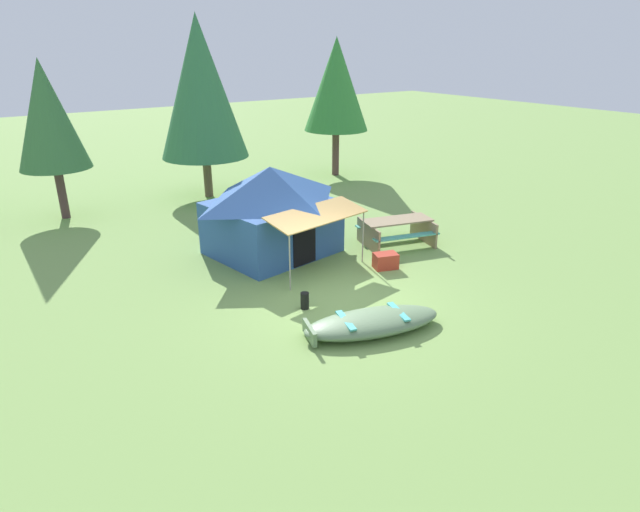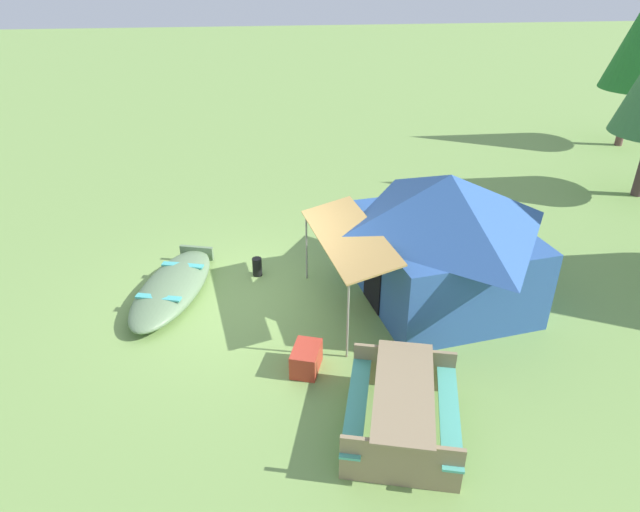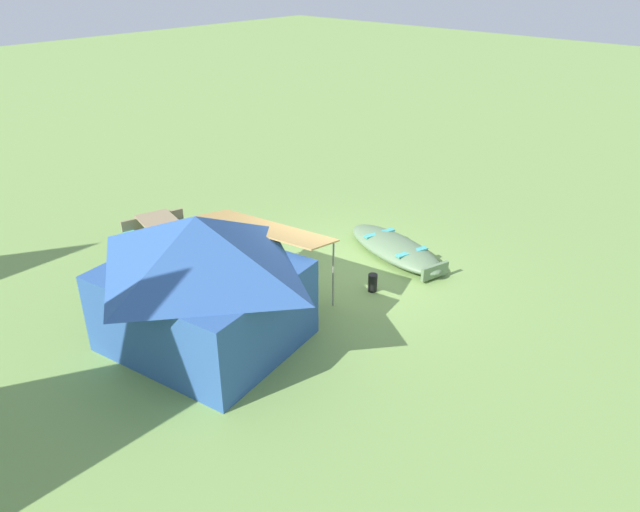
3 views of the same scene
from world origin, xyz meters
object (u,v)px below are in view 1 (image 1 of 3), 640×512
Objects in this scene: picnic_table at (397,229)px; cooler_box at (386,261)px; beached_rowboat at (372,322)px; canvas_cabin_tent at (271,209)px; pine_tree_back_left at (201,88)px; pine_tree_far_center at (47,115)px; fuel_can at (305,301)px; pine_tree_back_right at (336,85)px.

picnic_table is 1.84m from cooler_box.
beached_rowboat is 5.06m from canvas_cabin_tent.
pine_tree_back_left reaches higher than canvas_cabin_tent.
picnic_table is 0.45× the size of pine_tree_far_center.
cooler_box is at bearing -54.89° from canvas_cabin_tent.
fuel_can is 0.06× the size of pine_tree_back_left.
beached_rowboat is at bearing -96.87° from pine_tree_back_left.
pine_tree_back_left is at bearing 82.36° from canvas_cabin_tent.
beached_rowboat is 0.74× the size of canvas_cabin_tent.
canvas_cabin_tent is 8.07m from pine_tree_far_center.
pine_tree_far_center is (-3.05, 9.95, 3.14)m from fuel_can.
fuel_can is 10.62m from pine_tree_back_left.
pine_tree_back_right reaches higher than beached_rowboat.
fuel_can is 10.87m from pine_tree_far_center.
pine_tree_back_left is at bearing 96.24° from cooler_box.
picnic_table reaches higher than cooler_box.
fuel_can is at bearing -166.15° from cooler_box.
pine_tree_back_left is 5.05m from pine_tree_far_center.
fuel_can is 0.07× the size of pine_tree_back_right.
pine_tree_back_left is at bearing -178.37° from pine_tree_back_right.
beached_rowboat is 0.54× the size of pine_tree_back_right.
fuel_can is at bearing -156.50° from picnic_table.
pine_tree_back_right is at bearing 51.22° from fuel_can.
pine_tree_back_right is at bearing 43.71° from canvas_cabin_tent.
beached_rowboat and fuel_can have the same top height.
canvas_cabin_tent is 0.73× the size of pine_tree_back_right.
pine_tree_back_right reaches higher than picnic_table.
pine_tree_far_center is (-3.64, 11.53, 3.13)m from beached_rowboat.
fuel_can is (-2.94, -0.72, -0.01)m from cooler_box.
fuel_can is (-0.59, 1.58, -0.01)m from beached_rowboat.
pine_tree_far_center is at bearing 122.14° from canvas_cabin_tent.
cooler_box is 9.81m from pine_tree_back_left.
canvas_cabin_tent reaches higher than picnic_table.
fuel_can is at bearing 110.40° from beached_rowboat.
canvas_cabin_tent is 3.68m from fuel_can.
fuel_can is at bearing -108.09° from canvas_cabin_tent.
pine_tree_far_center is at bearing 123.01° from cooler_box.
canvas_cabin_tent is 3.64m from picnic_table.
picnic_table is 11.30m from pine_tree_far_center.
pine_tree_back_left reaches higher than beached_rowboat.
beached_rowboat is at bearing -137.24° from picnic_table.
pine_tree_far_center is (-11.02, 0.03, -0.46)m from pine_tree_back_right.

